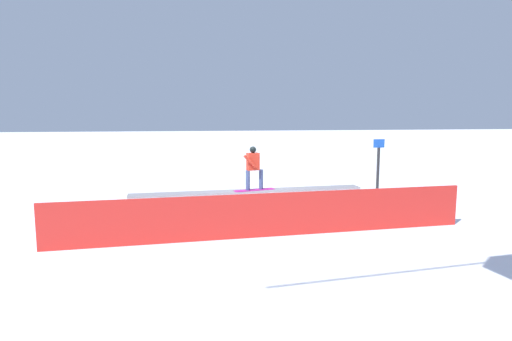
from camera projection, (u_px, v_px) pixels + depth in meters
The scene contains 5 objects.
ground_plane at pixel (249, 205), 14.49m from camera, with size 120.00×120.00×0.00m, color white.
grind_box at pixel (249, 198), 14.46m from camera, with size 7.97×1.18×0.50m.
snowboarder at pixel (253, 166), 14.34m from camera, with size 1.45×0.65×1.49m.
safety_fence at pixel (269, 215), 10.67m from camera, with size 10.77×0.06×1.12m, color red.
trail_marker at pixel (378, 168), 15.21m from camera, with size 0.40×0.10×2.18m.
Camera 1 is at (1.83, 14.08, 3.11)m, focal length 29.82 mm.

